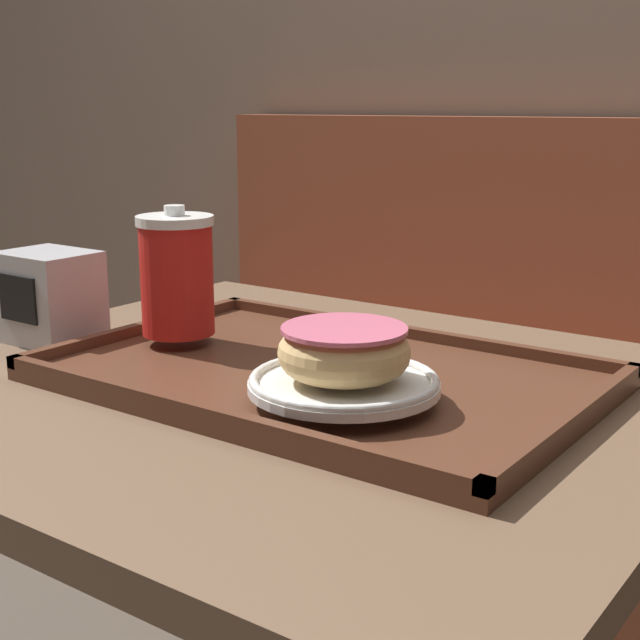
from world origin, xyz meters
name	(u,v)px	position (x,y,z in m)	size (l,w,h in m)	color
booth_bench	(493,472)	(-0.16, 0.87, 0.32)	(1.49, 0.44, 1.00)	brown
cafe_table	(290,557)	(0.00, 0.00, 0.57)	(0.78, 0.69, 0.76)	brown
serving_tray	(320,376)	(0.03, 0.01, 0.77)	(0.52, 0.34, 0.02)	#512D1E
coffee_cup_front	(177,274)	(-0.15, 0.01, 0.85)	(0.08, 0.08, 0.14)	red
plate_with_chocolate_donut	(344,383)	(0.10, -0.05, 0.79)	(0.17, 0.17, 0.01)	white
donut_chocolate_glazed	(344,351)	(0.10, -0.05, 0.82)	(0.12, 0.12, 0.04)	#DBB270
spoon	(362,328)	(0.00, 0.13, 0.79)	(0.05, 0.15, 0.01)	silver
napkin_dispenser	(50,297)	(-0.31, -0.04, 0.81)	(0.10, 0.09, 0.10)	#B7B7BC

